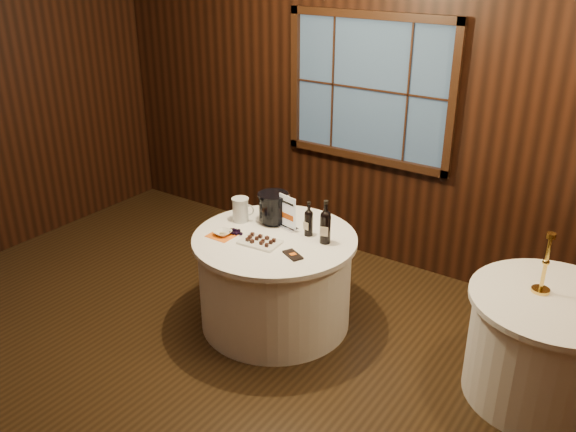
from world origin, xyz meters
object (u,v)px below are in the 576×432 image
Objects in this scene: ice_bucket at (273,207)px; brass_candlestick at (544,271)px; chocolate_box at (293,255)px; chocolate_plate at (260,241)px; port_bottle_left at (309,221)px; side_table at (545,347)px; grape_bunch at (235,232)px; glass_pitcher at (241,210)px; port_bottle_right at (325,225)px; cracker_bowl at (223,233)px; sign_stand at (288,217)px; main_table at (275,280)px.

ice_bucket is 0.60× the size of brass_candlestick.
chocolate_plate is at bearing -158.35° from chocolate_box.
port_bottle_left is 1.65× the size of chocolate_box.
port_bottle_left reaches higher than side_table.
grape_bunch is at bearing -157.90° from chocolate_box.
glass_pitcher is (-2.40, -0.22, 0.48)m from side_table.
ice_bucket is (-0.53, 0.07, -0.02)m from port_bottle_right.
chocolate_plate is at bearing 9.18° from cracker_bowl.
sign_stand is 1.73× the size of chocolate_box.
glass_pitcher is 2.31m from brass_candlestick.
port_bottle_left is 1.71m from brass_candlestick.
port_bottle_left is (-1.80, -0.13, 0.50)m from side_table.
sign_stand is at bearing 48.00° from grape_bunch.
glass_pitcher is at bearing -173.83° from brass_candlestick.
side_table is 2.56× the size of brass_candlestick.
port_bottle_left is (0.20, 0.17, 0.50)m from main_table.
main_table is 0.57m from cracker_bowl.
sign_stand is 1.16× the size of ice_bucket.
chocolate_box is (-1.71, -0.48, 0.39)m from side_table.
ice_bucket is at bearing -177.55° from side_table.
port_bottle_right is 0.72m from grape_bunch.
brass_candlestick is (2.17, 0.47, 0.13)m from grape_bunch.
side_table is 2.06m from sign_stand.
main_table is 0.63m from glass_pitcher.
port_bottle_left is at bearing 41.61° from main_table.
grape_bunch is 0.89× the size of glass_pitcher.
side_table is at bearing 16.14° from sign_stand.
port_bottle_right is 1.08× the size of chocolate_plate.
side_table is at bearing 8.53° from main_table.
main_table is 4.58× the size of port_bottle_left.
main_table is at bearing -171.47° from side_table.
cracker_bowl is at bearing -170.82° from chocolate_plate.
grape_bunch is (-0.25, 0.01, 0.00)m from chocolate_plate.
port_bottle_right is 1.54m from brass_candlestick.
sign_stand is 2.20× the size of cracker_bowl.
sign_stand is 0.41m from glass_pitcher.
side_table is 6.08× the size of grape_bunch.
sign_stand reaches higher than main_table.
brass_candlestick is (-0.10, 0.03, 0.53)m from side_table.
cracker_bowl is (-0.35, -0.21, 0.40)m from main_table.
sign_stand is 1.65× the size of grape_bunch.
glass_pitcher is at bearing 118.83° from grape_bunch.
chocolate_box is (0.09, -0.35, -0.11)m from port_bottle_left.
chocolate_plate is at bearing -167.39° from side_table.
chocolate_box is 1.69m from brass_candlestick.
chocolate_plate is at bearing -55.79° from glass_pitcher.
ice_bucket reaches higher than chocolate_plate.
chocolate_box is at bearing -44.12° from glass_pitcher.
ice_bucket is at bearing -179.25° from port_bottle_left.
glass_pitcher reaches higher than chocolate_plate.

